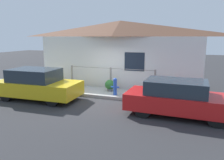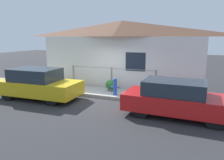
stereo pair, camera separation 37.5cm
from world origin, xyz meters
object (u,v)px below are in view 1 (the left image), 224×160
car_left (37,84)px  car_right (179,98)px  potted_plant_near_hydrant (110,85)px  fire_hydrant (115,86)px

car_left → car_right: 6.50m
car_right → potted_plant_near_hydrant: car_right is taller
car_left → potted_plant_near_hydrant: (2.90, 2.15, -0.26)m
car_left → potted_plant_near_hydrant: size_ratio=6.85×
fire_hydrant → car_left: bearing=-156.6°
car_right → fire_hydrant: size_ratio=4.79×
car_left → car_right: size_ratio=1.01×
car_right → potted_plant_near_hydrant: bearing=150.3°
car_left → car_right: (6.50, 0.00, -0.04)m
car_left → potted_plant_near_hydrant: bearing=34.3°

